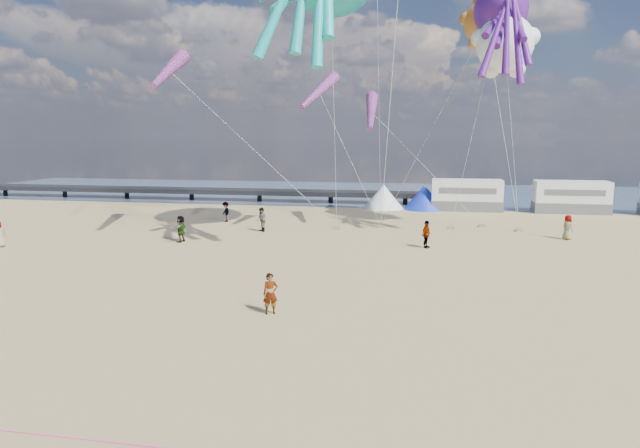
{
  "coord_description": "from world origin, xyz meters",
  "views": [
    {
      "loc": [
        2.29,
        -16.45,
        7.27
      ],
      "look_at": [
        -1.96,
        6.0,
        3.68
      ],
      "focal_mm": 32.0,
      "sensor_mm": 36.0,
      "label": 1
    }
  ],
  "objects_px": {
    "beachgoer_1": "(261,220)",
    "sandbag_c": "(519,230)",
    "tent_blue": "(424,197)",
    "beachgoer_4": "(181,229)",
    "sandbag_a": "(337,228)",
    "kite_teddy_orange": "(486,23)",
    "kite_panda": "(505,44)",
    "standing_person": "(270,294)",
    "windsock_mid": "(371,112)",
    "beachgoer_6": "(568,227)",
    "beachgoer_3": "(426,234)",
    "motorhome_1": "(571,197)",
    "windsock_right": "(319,92)",
    "sandbag_d": "(482,226)",
    "sandbag_e": "(381,226)",
    "beachgoer_2": "(226,212)",
    "motorhome_0": "(466,195)",
    "tent_white": "(383,196)",
    "windsock_left": "(169,70)",
    "kite_octopus_purple": "(501,10)",
    "sandbag_b": "(451,228)"
  },
  "relations": [
    {
      "from": "sandbag_c",
      "to": "sandbag_d",
      "type": "bearing_deg",
      "value": 147.37
    },
    {
      "from": "motorhome_0",
      "to": "tent_white",
      "type": "height_order",
      "value": "motorhome_0"
    },
    {
      "from": "beachgoer_1",
      "to": "sandbag_d",
      "type": "height_order",
      "value": "beachgoer_1"
    },
    {
      "from": "beachgoer_1",
      "to": "sandbag_a",
      "type": "distance_m",
      "value": 5.87
    },
    {
      "from": "sandbag_d",
      "to": "windsock_right",
      "type": "bearing_deg",
      "value": -158.11
    },
    {
      "from": "beachgoer_3",
      "to": "sandbag_e",
      "type": "bearing_deg",
      "value": 51.19
    },
    {
      "from": "beachgoer_6",
      "to": "kite_octopus_purple",
      "type": "height_order",
      "value": "kite_octopus_purple"
    },
    {
      "from": "beachgoer_4",
      "to": "sandbag_e",
      "type": "bearing_deg",
      "value": 132.25
    },
    {
      "from": "motorhome_1",
      "to": "beachgoer_6",
      "type": "relative_size",
      "value": 3.8
    },
    {
      "from": "windsock_left",
      "to": "kite_teddy_orange",
      "type": "bearing_deg",
      "value": 14.91
    },
    {
      "from": "sandbag_d",
      "to": "kite_panda",
      "type": "relative_size",
      "value": 0.07
    },
    {
      "from": "sandbag_a",
      "to": "beachgoer_4",
      "type": "bearing_deg",
      "value": -143.6
    },
    {
      "from": "beachgoer_4",
      "to": "sandbag_a",
      "type": "relative_size",
      "value": 3.63
    },
    {
      "from": "kite_octopus_purple",
      "to": "beachgoer_4",
      "type": "bearing_deg",
      "value": -154.6
    },
    {
      "from": "beachgoer_1",
      "to": "windsock_left",
      "type": "height_order",
      "value": "windsock_left"
    },
    {
      "from": "beachgoer_2",
      "to": "windsock_right",
      "type": "xyz_separation_m",
      "value": [
        8.67,
        -3.73,
        9.5
      ]
    },
    {
      "from": "beachgoer_6",
      "to": "sandbag_e",
      "type": "bearing_deg",
      "value": 47.15
    },
    {
      "from": "sandbag_b",
      "to": "kite_octopus_purple",
      "type": "height_order",
      "value": "kite_octopus_purple"
    },
    {
      "from": "beachgoer_1",
      "to": "beachgoer_3",
      "type": "relative_size",
      "value": 1.03
    },
    {
      "from": "tent_blue",
      "to": "beachgoer_4",
      "type": "xyz_separation_m",
      "value": [
        -16.2,
        -20.56,
        -0.29
      ]
    },
    {
      "from": "beachgoer_4",
      "to": "beachgoer_6",
      "type": "bearing_deg",
      "value": 111.35
    },
    {
      "from": "beachgoer_2",
      "to": "sandbag_e",
      "type": "height_order",
      "value": "beachgoer_2"
    },
    {
      "from": "sandbag_c",
      "to": "windsock_mid",
      "type": "distance_m",
      "value": 14.44
    },
    {
      "from": "tent_blue",
      "to": "beachgoer_2",
      "type": "distance_m",
      "value": 19.87
    },
    {
      "from": "sandbag_a",
      "to": "windsock_left",
      "type": "height_order",
      "value": "windsock_left"
    },
    {
      "from": "beachgoer_3",
      "to": "motorhome_0",
      "type": "bearing_deg",
      "value": 15.38
    },
    {
      "from": "beachgoer_6",
      "to": "kite_octopus_purple",
      "type": "relative_size",
      "value": 0.17
    },
    {
      "from": "tent_white",
      "to": "tent_blue",
      "type": "bearing_deg",
      "value": 0.0
    },
    {
      "from": "kite_teddy_orange",
      "to": "kite_panda",
      "type": "bearing_deg",
      "value": -95.63
    },
    {
      "from": "sandbag_c",
      "to": "beachgoer_2",
      "type": "bearing_deg",
      "value": 178.85
    },
    {
      "from": "sandbag_c",
      "to": "kite_octopus_purple",
      "type": "height_order",
      "value": "kite_octopus_purple"
    },
    {
      "from": "sandbag_a",
      "to": "beachgoer_1",
      "type": "bearing_deg",
      "value": -159.11
    },
    {
      "from": "tent_white",
      "to": "kite_panda",
      "type": "distance_m",
      "value": 20.03
    },
    {
      "from": "beachgoer_4",
      "to": "beachgoer_1",
      "type": "bearing_deg",
      "value": 148.75
    },
    {
      "from": "standing_person",
      "to": "sandbag_a",
      "type": "distance_m",
      "value": 21.29
    },
    {
      "from": "standing_person",
      "to": "beachgoer_6",
      "type": "bearing_deg",
      "value": 26.66
    },
    {
      "from": "sandbag_c",
      "to": "motorhome_0",
      "type": "bearing_deg",
      "value": 105.2
    },
    {
      "from": "beachgoer_6",
      "to": "windsock_right",
      "type": "xyz_separation_m",
      "value": [
        -17.63,
        -0.38,
        9.47
      ]
    },
    {
      "from": "motorhome_1",
      "to": "kite_octopus_purple",
      "type": "bearing_deg",
      "value": -126.51
    },
    {
      "from": "beachgoer_6",
      "to": "beachgoer_1",
      "type": "bearing_deg",
      "value": 60.87
    },
    {
      "from": "tent_blue",
      "to": "windsock_left",
      "type": "distance_m",
      "value": 27.69
    },
    {
      "from": "sandbag_c",
      "to": "motorhome_1",
      "type": "bearing_deg",
      "value": 61.94
    },
    {
      "from": "windsock_right",
      "to": "motorhome_0",
      "type": "bearing_deg",
      "value": 72.9
    },
    {
      "from": "standing_person",
      "to": "windsock_mid",
      "type": "distance_m",
      "value": 24.45
    },
    {
      "from": "windsock_right",
      "to": "beachgoer_2",
      "type": "bearing_deg",
      "value": 177.38
    },
    {
      "from": "beachgoer_1",
      "to": "sandbag_c",
      "type": "distance_m",
      "value": 19.55
    },
    {
      "from": "windsock_left",
      "to": "kite_panda",
      "type": "bearing_deg",
      "value": 5.85
    },
    {
      "from": "beachgoer_1",
      "to": "tent_blue",
      "type": "bearing_deg",
      "value": 105.85
    },
    {
      "from": "kite_octopus_purple",
      "to": "kite_teddy_orange",
      "type": "height_order",
      "value": "kite_octopus_purple"
    },
    {
      "from": "motorhome_1",
      "to": "windsock_right",
      "type": "xyz_separation_m",
      "value": [
        -21.15,
        -15.06,
        8.84
      ]
    }
  ]
}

